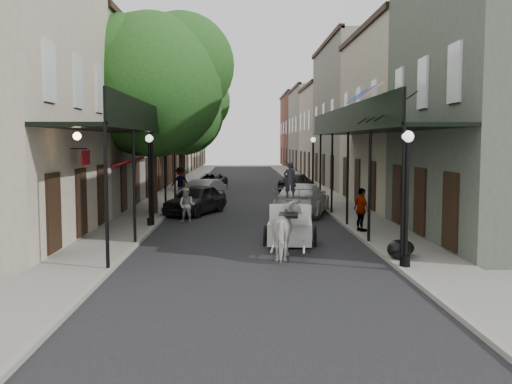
{
  "coord_description": "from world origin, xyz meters",
  "views": [
    {
      "loc": [
        -0.41,
        -17.27,
        3.52
      ],
      "look_at": [
        0.19,
        4.64,
        1.6
      ],
      "focal_mm": 40.0,
      "sensor_mm": 36.0,
      "label": 1
    }
  ],
  "objects": [
    {
      "name": "sidewalk_right",
      "position": [
        5.0,
        20.0,
        0.06
      ],
      "size": [
        2.2,
        90.0,
        0.12
      ],
      "primitive_type": "cube",
      "color": "gray",
      "rests_on": "ground"
    },
    {
      "name": "car_left_mid",
      "position": [
        -2.6,
        15.38,
        0.68
      ],
      "size": [
        2.77,
        4.39,
        1.37
      ],
      "primitive_type": "imported",
      "rotation": [
        0.0,
        0.0,
        -0.35
      ],
      "color": "#A3A3A8",
      "rests_on": "ground"
    },
    {
      "name": "pedestrian_sidewalk_right",
      "position": [
        4.2,
        4.17,
        0.95
      ],
      "size": [
        0.71,
        1.06,
        1.66
      ],
      "primitive_type": "imported",
      "rotation": [
        0.0,
        0.0,
        1.92
      ],
      "color": "gray",
      "rests_on": "sidewalk_right"
    },
    {
      "name": "lamppost_right_near",
      "position": [
        4.1,
        -2.0,
        2.05
      ],
      "size": [
        0.32,
        0.32,
        3.71
      ],
      "color": "black",
      "rests_on": "sidewalk_right"
    },
    {
      "name": "tree_far",
      "position": [
        -4.25,
        24.18,
        5.84
      ],
      "size": [
        6.45,
        6.0,
        8.61
      ],
      "color": "#382619",
      "rests_on": "sidewalk_left"
    },
    {
      "name": "pedestrian_walking",
      "position": [
        -2.75,
        7.47,
        0.77
      ],
      "size": [
        0.88,
        0.76,
        1.55
      ],
      "primitive_type": "imported",
      "rotation": [
        0.0,
        0.0,
        -0.26
      ],
      "color": "#B0B1A7",
      "rests_on": "ground"
    },
    {
      "name": "car_right_far",
      "position": [
        3.51,
        22.2,
        0.72
      ],
      "size": [
        3.19,
        4.53,
        1.43
      ],
      "primitive_type": "imported",
      "rotation": [
        0.0,
        0.0,
        2.75
      ],
      "color": "black",
      "rests_on": "ground"
    },
    {
      "name": "sidewalk_left",
      "position": [
        -5.0,
        20.0,
        0.06
      ],
      "size": [
        2.2,
        90.0,
        0.12
      ],
      "primitive_type": "cube",
      "color": "gray",
      "rests_on": "ground"
    },
    {
      "name": "car_left_far",
      "position": [
        -2.6,
        25.26,
        0.6
      ],
      "size": [
        2.52,
        4.53,
        1.2
      ],
      "primitive_type": "imported",
      "rotation": [
        0.0,
        0.0,
        -0.13
      ],
      "color": "black",
      "rests_on": "ground"
    },
    {
      "name": "lamppost_right_far",
      "position": [
        4.1,
        18.0,
        2.05
      ],
      "size": [
        0.32,
        0.32,
        3.71
      ],
      "color": "black",
      "rests_on": "sidewalk_right"
    },
    {
      "name": "road",
      "position": [
        0.0,
        20.0,
        0.01
      ],
      "size": [
        8.0,
        90.0,
        0.01
      ],
      "primitive_type": "cube",
      "color": "black",
      "rests_on": "ground"
    },
    {
      "name": "pedestrian_sidewalk_left",
      "position": [
        -4.2,
        18.5,
        1.04
      ],
      "size": [
        1.37,
        1.16,
        1.84
      ],
      "primitive_type": "imported",
      "rotation": [
        0.0,
        0.0,
        3.63
      ],
      "color": "gray",
      "rests_on": "sidewalk_left"
    },
    {
      "name": "car_left_near",
      "position": [
        -2.6,
        10.52,
        0.73
      ],
      "size": [
        3.25,
        4.63,
        1.46
      ],
      "primitive_type": "imported",
      "rotation": [
        0.0,
        0.0,
        -0.4
      ],
      "color": "black",
      "rests_on": "ground"
    },
    {
      "name": "gallery_left",
      "position": [
        -4.79,
        6.98,
        4.05
      ],
      "size": [
        2.2,
        18.05,
        4.88
      ],
      "color": "black",
      "rests_on": "sidewalk_left"
    },
    {
      "name": "building_row_left",
      "position": [
        -8.6,
        30.0,
        5.25
      ],
      "size": [
        5.0,
        80.0,
        10.5
      ],
      "primitive_type": "cube",
      "color": "#C2B39B",
      "rests_on": "ground"
    },
    {
      "name": "lamppost_left",
      "position": [
        -4.1,
        6.0,
        2.05
      ],
      "size": [
        0.32,
        0.32,
        3.71
      ],
      "color": "black",
      "rests_on": "sidewalk_left"
    },
    {
      "name": "gallery_right",
      "position": [
        4.79,
        6.98,
        4.05
      ],
      "size": [
        2.2,
        18.05,
        4.88
      ],
      "color": "black",
      "rests_on": "sidewalk_right"
    },
    {
      "name": "carriage",
      "position": [
        1.34,
        2.44,
        1.12
      ],
      "size": [
        1.95,
        2.69,
        2.89
      ],
      "rotation": [
        0.0,
        0.0,
        -0.11
      ],
      "color": "black",
      "rests_on": "ground"
    },
    {
      "name": "building_row_right",
      "position": [
        8.6,
        30.0,
        5.25
      ],
      "size": [
        5.0,
        80.0,
        10.5
      ],
      "primitive_type": "cube",
      "color": "gray",
      "rests_on": "ground"
    },
    {
      "name": "tree_near",
      "position": [
        -4.2,
        10.18,
        6.49
      ],
      "size": [
        7.31,
        6.8,
        9.63
      ],
      "color": "#382619",
      "rests_on": "sidewalk_left"
    },
    {
      "name": "car_right_near",
      "position": [
        2.6,
        10.2,
        0.78
      ],
      "size": [
        3.52,
        5.73,
        1.55
      ],
      "primitive_type": "imported",
      "rotation": [
        0.0,
        0.0,
        2.87
      ],
      "color": "silver",
      "rests_on": "ground"
    },
    {
      "name": "trash_bags",
      "position": [
        4.32,
        -0.82,
        0.38
      ],
      "size": [
        0.93,
        1.08,
        0.57
      ],
      "color": "black",
      "rests_on": "sidewalk_right"
    },
    {
      "name": "ground",
      "position": [
        0.0,
        0.0,
        0.0
      ],
      "size": [
        140.0,
        140.0,
        0.0
      ],
      "primitive_type": "plane",
      "color": "gray",
      "rests_on": "ground"
    },
    {
      "name": "horse",
      "position": [
        1.04,
        -0.23,
        0.86
      ],
      "size": [
        1.15,
        2.13,
        1.73
      ],
      "primitive_type": "imported",
      "rotation": [
        0.0,
        0.0,
        3.03
      ],
      "color": "silver",
      "rests_on": "ground"
    }
  ]
}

